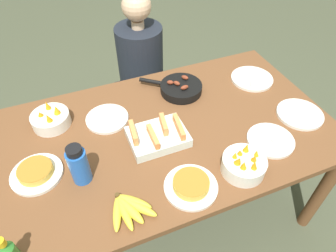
% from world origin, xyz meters
% --- Properties ---
extents(ground_plane, '(14.00, 14.00, 0.00)m').
position_xyz_m(ground_plane, '(0.00, 0.00, 0.00)').
color(ground_plane, '#474C38').
extents(dining_table, '(1.69, 0.99, 0.76)m').
position_xyz_m(dining_table, '(0.00, 0.00, 0.67)').
color(dining_table, brown).
rests_on(dining_table, ground_plane).
extents(banana_bunch, '(0.19, 0.19, 0.04)m').
position_xyz_m(banana_bunch, '(-0.31, -0.36, 0.78)').
color(banana_bunch, yellow).
rests_on(banana_bunch, dining_table).
extents(melon_tray, '(0.28, 0.21, 0.10)m').
position_xyz_m(melon_tray, '(-0.07, -0.05, 0.79)').
color(melon_tray, silver).
rests_on(melon_tray, dining_table).
extents(skillet, '(0.33, 0.29, 0.08)m').
position_xyz_m(skillet, '(0.18, 0.26, 0.79)').
color(skillet, black).
rests_on(skillet, dining_table).
extents(frittata_plate_center, '(0.23, 0.23, 0.05)m').
position_xyz_m(frittata_plate_center, '(-0.04, -0.36, 0.78)').
color(frittata_plate_center, silver).
rests_on(frittata_plate_center, dining_table).
extents(frittata_plate_side, '(0.23, 0.23, 0.05)m').
position_xyz_m(frittata_plate_side, '(-0.64, -0.04, 0.78)').
color(frittata_plate_side, silver).
rests_on(frittata_plate_side, dining_table).
extents(empty_plate_near_front, '(0.25, 0.25, 0.02)m').
position_xyz_m(empty_plate_near_front, '(0.64, 0.21, 0.77)').
color(empty_plate_near_front, silver).
rests_on(empty_plate_near_front, dining_table).
extents(empty_plate_far_left, '(0.23, 0.23, 0.02)m').
position_xyz_m(empty_plate_far_left, '(0.44, -0.26, 0.77)').
color(empty_plate_far_left, silver).
rests_on(empty_plate_far_left, dining_table).
extents(empty_plate_far_right, '(0.22, 0.22, 0.02)m').
position_xyz_m(empty_plate_far_right, '(-0.27, 0.19, 0.77)').
color(empty_plate_far_right, silver).
rests_on(empty_plate_far_right, dining_table).
extents(empty_plate_mid_edge, '(0.24, 0.24, 0.02)m').
position_xyz_m(empty_plate_mid_edge, '(0.69, -0.16, 0.77)').
color(empty_plate_mid_edge, silver).
rests_on(empty_plate_mid_edge, dining_table).
extents(fruit_bowl_mango, '(0.20, 0.20, 0.13)m').
position_xyz_m(fruit_bowl_mango, '(0.21, -0.36, 0.80)').
color(fruit_bowl_mango, silver).
rests_on(fruit_bowl_mango, dining_table).
extents(fruit_bowl_citrus, '(0.19, 0.19, 0.12)m').
position_xyz_m(fruit_bowl_citrus, '(-0.54, 0.27, 0.80)').
color(fruit_bowl_citrus, silver).
rests_on(fruit_bowl_citrus, dining_table).
extents(water_bottle, '(0.08, 0.08, 0.20)m').
position_xyz_m(water_bottle, '(-0.46, -0.13, 0.85)').
color(water_bottle, blue).
rests_on(water_bottle, dining_table).
extents(hot_sauce_bottle, '(0.05, 0.05, 0.15)m').
position_xyz_m(hot_sauce_bottle, '(-0.75, -0.39, 0.82)').
color(hot_sauce_bottle, '#337F2D').
rests_on(hot_sauce_bottle, dining_table).
extents(person_figure, '(0.35, 0.35, 1.18)m').
position_xyz_m(person_figure, '(0.10, 0.75, 0.49)').
color(person_figure, black).
rests_on(person_figure, ground_plane).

